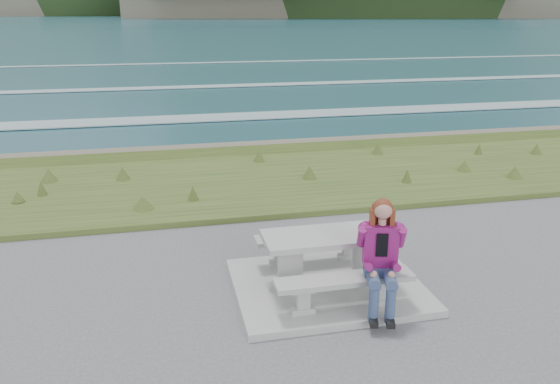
{
  "coord_description": "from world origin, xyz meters",
  "views": [
    {
      "loc": [
        -2.13,
        -6.55,
        3.78
      ],
      "look_at": [
        -0.42,
        1.2,
        1.09
      ],
      "focal_mm": 35.0,
      "sensor_mm": 36.0,
      "label": 1
    }
  ],
  "objects_px": {
    "bench_seaward": "(314,240)",
    "seated_woman": "(381,272)",
    "picnic_table": "(329,245)",
    "bench_landward": "(344,284)"
  },
  "relations": [
    {
      "from": "bench_landward",
      "to": "bench_seaward",
      "type": "xyz_separation_m",
      "value": [
        0.0,
        1.4,
        0.0
      ]
    },
    {
      "from": "bench_landward",
      "to": "seated_woman",
      "type": "height_order",
      "value": "seated_woman"
    },
    {
      "from": "seated_woman",
      "to": "picnic_table",
      "type": "bearing_deg",
      "value": 131.96
    },
    {
      "from": "bench_seaward",
      "to": "bench_landward",
      "type": "bearing_deg",
      "value": -90.0
    },
    {
      "from": "bench_seaward",
      "to": "picnic_table",
      "type": "bearing_deg",
      "value": -90.0
    },
    {
      "from": "seated_woman",
      "to": "bench_seaward",
      "type": "bearing_deg",
      "value": 120.5
    },
    {
      "from": "picnic_table",
      "to": "bench_seaward",
      "type": "xyz_separation_m",
      "value": [
        0.0,
        0.7,
        -0.23
      ]
    },
    {
      "from": "picnic_table",
      "to": "bench_landward",
      "type": "bearing_deg",
      "value": -90.0
    },
    {
      "from": "bench_landward",
      "to": "bench_seaward",
      "type": "relative_size",
      "value": 1.0
    },
    {
      "from": "bench_seaward",
      "to": "seated_woman",
      "type": "xyz_separation_m",
      "value": [
        0.42,
        -1.53,
        0.19
      ]
    }
  ]
}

